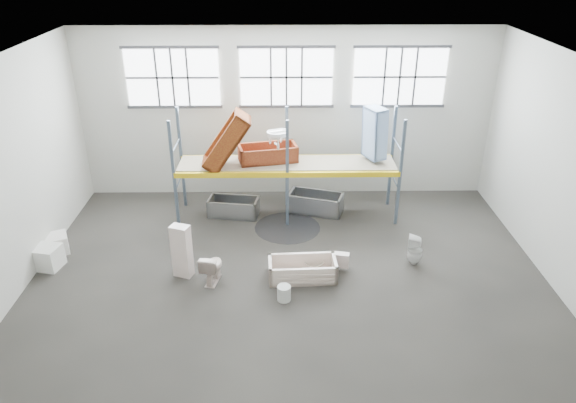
{
  "coord_description": "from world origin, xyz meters",
  "views": [
    {
      "loc": [
        -0.16,
        -10.09,
        7.2
      ],
      "look_at": [
        0.0,
        1.5,
        1.4
      ],
      "focal_mm": 33.39,
      "sensor_mm": 36.0,
      "label": 1
    }
  ],
  "objects_px": {
    "bathtub_beige": "(302,269)",
    "steel_tub_left": "(234,207)",
    "toilet_beige": "(212,267)",
    "steel_tub_right": "(316,203)",
    "bucket": "(284,293)",
    "toilet_white": "(415,250)",
    "carton_near": "(47,257)",
    "blue_tub_upright": "(375,133)",
    "cistern_tall": "(182,251)",
    "rust_tub_flat": "(268,153)"
  },
  "relations": [
    {
      "from": "toilet_white",
      "to": "bucket",
      "type": "bearing_deg",
      "value": -51.31
    },
    {
      "from": "cistern_tall",
      "to": "carton_near",
      "type": "bearing_deg",
      "value": -166.15
    },
    {
      "from": "rust_tub_flat",
      "to": "bucket",
      "type": "relative_size",
      "value": 4.5
    },
    {
      "from": "bathtub_beige",
      "to": "toilet_white",
      "type": "relative_size",
      "value": 2.05
    },
    {
      "from": "bathtub_beige",
      "to": "steel_tub_right",
      "type": "xyz_separation_m",
      "value": [
        0.5,
        3.34,
        0.05
      ]
    },
    {
      "from": "steel_tub_right",
      "to": "toilet_white",
      "type": "bearing_deg",
      "value": -51.32
    },
    {
      "from": "bucket",
      "to": "toilet_white",
      "type": "bearing_deg",
      "value": 23.86
    },
    {
      "from": "toilet_beige",
      "to": "steel_tub_right",
      "type": "relative_size",
      "value": 0.49
    },
    {
      "from": "cistern_tall",
      "to": "bucket",
      "type": "xyz_separation_m",
      "value": [
        2.35,
        -1.0,
        -0.48
      ]
    },
    {
      "from": "bucket",
      "to": "carton_near",
      "type": "xyz_separation_m",
      "value": [
        -5.68,
        1.38,
        0.1
      ]
    },
    {
      "from": "cistern_tall",
      "to": "bucket",
      "type": "distance_m",
      "value": 2.6
    },
    {
      "from": "blue_tub_upright",
      "to": "bucket",
      "type": "height_order",
      "value": "blue_tub_upright"
    },
    {
      "from": "cistern_tall",
      "to": "rust_tub_flat",
      "type": "height_order",
      "value": "rust_tub_flat"
    },
    {
      "from": "toilet_white",
      "to": "blue_tub_upright",
      "type": "height_order",
      "value": "blue_tub_upright"
    },
    {
      "from": "bathtub_beige",
      "to": "bucket",
      "type": "relative_size",
      "value": 4.49
    },
    {
      "from": "toilet_beige",
      "to": "steel_tub_left",
      "type": "distance_m",
      "value": 3.26
    },
    {
      "from": "toilet_beige",
      "to": "carton_near",
      "type": "distance_m",
      "value": 4.09
    },
    {
      "from": "bathtub_beige",
      "to": "steel_tub_left",
      "type": "distance_m",
      "value": 3.64
    },
    {
      "from": "toilet_beige",
      "to": "blue_tub_upright",
      "type": "distance_m",
      "value": 5.73
    },
    {
      "from": "steel_tub_right",
      "to": "bucket",
      "type": "xyz_separation_m",
      "value": [
        -0.94,
        -4.19,
        -0.1
      ]
    },
    {
      "from": "toilet_beige",
      "to": "toilet_white",
      "type": "distance_m",
      "value": 4.86
    },
    {
      "from": "steel_tub_left",
      "to": "carton_near",
      "type": "xyz_separation_m",
      "value": [
        -4.27,
        -2.61,
        0.02
      ]
    },
    {
      "from": "carton_near",
      "to": "blue_tub_upright",
      "type": "bearing_deg",
      "value": 18.73
    },
    {
      "from": "toilet_white",
      "to": "steel_tub_right",
      "type": "distance_m",
      "value": 3.57
    },
    {
      "from": "toilet_white",
      "to": "steel_tub_left",
      "type": "bearing_deg",
      "value": -104.64
    },
    {
      "from": "bathtub_beige",
      "to": "blue_tub_upright",
      "type": "distance_m",
      "value": 4.45
    },
    {
      "from": "cistern_tall",
      "to": "bucket",
      "type": "bearing_deg",
      "value": -2.74
    },
    {
      "from": "cistern_tall",
      "to": "bucket",
      "type": "relative_size",
      "value": 3.73
    },
    {
      "from": "toilet_beige",
      "to": "steel_tub_right",
      "type": "height_order",
      "value": "toilet_beige"
    },
    {
      "from": "cistern_tall",
      "to": "steel_tub_right",
      "type": "height_order",
      "value": "cistern_tall"
    },
    {
      "from": "steel_tub_left",
      "to": "steel_tub_right",
      "type": "distance_m",
      "value": 2.36
    },
    {
      "from": "steel_tub_left",
      "to": "bathtub_beige",
      "type": "bearing_deg",
      "value": -59.59
    },
    {
      "from": "steel_tub_right",
      "to": "blue_tub_upright",
      "type": "distance_m",
      "value": 2.62
    },
    {
      "from": "steel_tub_left",
      "to": "carton_near",
      "type": "bearing_deg",
      "value": -148.59
    },
    {
      "from": "toilet_white",
      "to": "carton_near",
      "type": "distance_m",
      "value": 8.85
    },
    {
      "from": "cistern_tall",
      "to": "blue_tub_upright",
      "type": "height_order",
      "value": "blue_tub_upright"
    },
    {
      "from": "steel_tub_right",
      "to": "carton_near",
      "type": "distance_m",
      "value": 7.19
    },
    {
      "from": "steel_tub_right",
      "to": "bathtub_beige",
      "type": "bearing_deg",
      "value": -98.56
    },
    {
      "from": "steel_tub_left",
      "to": "carton_near",
      "type": "distance_m",
      "value": 5.01
    },
    {
      "from": "bathtub_beige",
      "to": "blue_tub_upright",
      "type": "relative_size",
      "value": 1.11
    },
    {
      "from": "steel_tub_left",
      "to": "cistern_tall",
      "type": "bearing_deg",
      "value": -107.53
    },
    {
      "from": "steel_tub_left",
      "to": "toilet_white",
      "type": "bearing_deg",
      "value": -29.47
    },
    {
      "from": "steel_tub_left",
      "to": "rust_tub_flat",
      "type": "xyz_separation_m",
      "value": [
        1.0,
        0.18,
        1.56
      ]
    },
    {
      "from": "rust_tub_flat",
      "to": "blue_tub_upright",
      "type": "bearing_deg",
      "value": -0.44
    },
    {
      "from": "toilet_white",
      "to": "bucket",
      "type": "height_order",
      "value": "toilet_white"
    },
    {
      "from": "carton_near",
      "to": "steel_tub_right",
      "type": "bearing_deg",
      "value": 23.01
    },
    {
      "from": "toilet_white",
      "to": "bucket",
      "type": "xyz_separation_m",
      "value": [
        -3.17,
        -1.4,
        -0.21
      ]
    },
    {
      "from": "carton_near",
      "to": "toilet_beige",
      "type": "bearing_deg",
      "value": -8.95
    },
    {
      "from": "blue_tub_upright",
      "to": "bucket",
      "type": "bearing_deg",
      "value": -120.95
    },
    {
      "from": "rust_tub_flat",
      "to": "bucket",
      "type": "distance_m",
      "value": 4.5
    }
  ]
}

